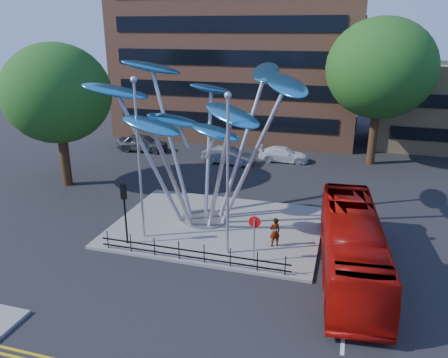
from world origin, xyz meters
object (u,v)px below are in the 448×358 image
(tree_right, at_px, (381,69))
(traffic_light_island, at_px, (124,201))
(parked_car_mid, at_px, (228,155))
(parked_car_right, at_px, (283,154))
(red_bus, at_px, (351,245))
(pedestrian, at_px, (275,232))
(leaf_sculpture, at_px, (202,109))
(street_lamp_right, at_px, (228,162))
(street_lamp_left, at_px, (138,146))
(parked_car_left, at_px, (143,143))
(tree_left, at_px, (57,94))
(no_entry_sign_island, at_px, (254,231))

(tree_right, bearing_deg, traffic_light_island, -123.69)
(parked_car_mid, height_order, parked_car_right, parked_car_mid)
(red_bus, bearing_deg, pedestrian, 154.43)
(pedestrian, bearing_deg, traffic_light_island, -17.24)
(parked_car_mid, bearing_deg, red_bus, -141.14)
(leaf_sculpture, bearing_deg, street_lamp_right, -55.09)
(street_lamp_left, bearing_deg, tree_right, 55.95)
(red_bus, relative_size, pedestrian, 6.64)
(pedestrian, bearing_deg, parked_car_left, -76.77)
(tree_left, bearing_deg, parked_car_left, 83.05)
(street_lamp_left, height_order, no_entry_sign_island, street_lamp_left)
(street_lamp_right, bearing_deg, red_bus, -0.12)
(pedestrian, bearing_deg, tree_right, -138.07)
(leaf_sculpture, bearing_deg, parked_car_mid, 98.62)
(tree_left, height_order, no_entry_sign_island, tree_left)
(tree_left, distance_m, street_lamp_right, 16.19)
(leaf_sculpture, relative_size, no_entry_sign_island, 5.19)
(parked_car_right, bearing_deg, leaf_sculpture, 165.34)
(street_lamp_right, height_order, pedestrian, street_lamp_right)
(leaf_sculpture, xyz_separation_m, parked_car_mid, (-1.79, 11.83, -6.15))
(street_lamp_left, relative_size, red_bus, 0.82)
(street_lamp_right, distance_m, traffic_light_island, 6.05)
(tree_right, height_order, tree_left, tree_right)
(leaf_sculpture, xyz_separation_m, parked_car_left, (-10.69, 13.47, -6.06))
(tree_left, xyz_separation_m, street_lamp_right, (14.50, -7.00, -1.70))
(tree_left, distance_m, parked_car_right, 19.06)
(tree_right, distance_m, leaf_sculpture, 18.37)
(no_entry_sign_island, relative_size, parked_car_left, 0.51)
(leaf_sculpture, relative_size, parked_car_left, 2.67)
(street_lamp_left, bearing_deg, leaf_sculpture, 52.60)
(parked_car_mid, bearing_deg, traffic_light_island, -179.18)
(street_lamp_left, xyz_separation_m, no_entry_sign_island, (6.50, -0.98, -3.54))
(street_lamp_right, bearing_deg, leaf_sculpture, 124.91)
(tree_left, bearing_deg, traffic_light_island, -39.81)
(leaf_sculpture, bearing_deg, tree_left, 164.45)
(pedestrian, height_order, parked_car_right, pedestrian)
(no_entry_sign_island, bearing_deg, street_lamp_right, 162.13)
(leaf_sculpture, height_order, pedestrian, leaf_sculpture)
(red_bus, bearing_deg, tree_left, 155.91)
(parked_car_left, bearing_deg, no_entry_sign_island, -143.45)
(red_bus, height_order, parked_car_right, red_bus)
(tree_right, height_order, parked_car_mid, tree_right)
(street_lamp_right, distance_m, pedestrian, 4.90)
(parked_car_right, bearing_deg, parked_car_left, 88.03)
(no_entry_sign_island, distance_m, parked_car_mid, 17.07)
(leaf_sculpture, bearing_deg, traffic_light_island, -125.04)
(street_lamp_right, xyz_separation_m, parked_car_left, (-13.26, 17.15, -4.28))
(street_lamp_right, xyz_separation_m, traffic_light_island, (-5.50, -0.50, -2.48))
(street_lamp_left, bearing_deg, parked_car_right, 73.18)
(pedestrian, relative_size, parked_car_mid, 0.37)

